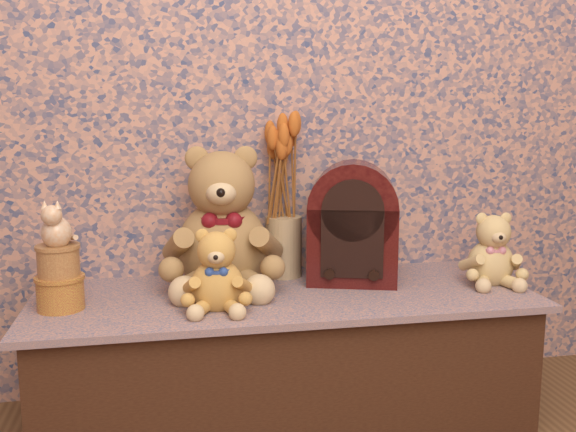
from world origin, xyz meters
name	(u,v)px	position (x,y,z in m)	size (l,w,h in m)	color
display_shelf	(285,355)	(0.00, 1.23, 0.20)	(1.47, 0.56, 0.40)	#3A4E78
teddy_large	(222,212)	(-0.17, 1.35, 0.63)	(0.37, 0.44, 0.46)	olive
teddy_medium	(217,266)	(-0.21, 1.12, 0.52)	(0.19, 0.23, 0.24)	#B07D31
teddy_small	(492,245)	(0.65, 1.21, 0.52)	(0.19, 0.23, 0.24)	tan
cathedral_radio	(353,222)	(0.23, 1.32, 0.59)	(0.28, 0.20, 0.38)	black
ceramic_vase	(284,246)	(0.03, 1.42, 0.49)	(0.12, 0.12, 0.20)	tan
dried_stalks	(283,159)	(0.03, 1.42, 0.78)	(0.20, 0.20, 0.37)	#BD591E
biscuit_tin_lower	(60,293)	(-0.63, 1.19, 0.44)	(0.13, 0.13, 0.09)	gold
biscuit_tin_upper	(58,262)	(-0.63, 1.19, 0.53)	(0.11, 0.11, 0.09)	tan
cat_figurine	(56,222)	(-0.63, 1.19, 0.64)	(0.09, 0.11, 0.13)	silver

